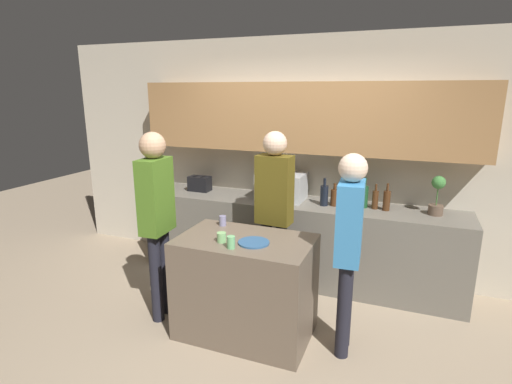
# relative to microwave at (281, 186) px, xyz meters

# --- Properties ---
(ground_plane) EXTENTS (14.00, 14.00, 0.00)m
(ground_plane) POSITION_rel_microwave_xyz_m (0.19, -1.43, -1.06)
(ground_plane) COLOR gray
(back_wall) EXTENTS (6.40, 0.40, 2.70)m
(back_wall) POSITION_rel_microwave_xyz_m (0.19, 0.23, 0.47)
(back_wall) COLOR beige
(back_wall) RESTS_ON ground_plane
(back_counter) EXTENTS (3.60, 0.62, 0.91)m
(back_counter) POSITION_rel_microwave_xyz_m (0.19, -0.04, -0.61)
(back_counter) COLOR #6B665B
(back_counter) RESTS_ON ground_plane
(kitchen_island) EXTENTS (1.14, 0.71, 0.89)m
(kitchen_island) POSITION_rel_microwave_xyz_m (0.09, -1.25, -0.62)
(kitchen_island) COLOR brown
(kitchen_island) RESTS_ON ground_plane
(microwave) EXTENTS (0.52, 0.39, 0.30)m
(microwave) POSITION_rel_microwave_xyz_m (0.00, 0.00, 0.00)
(microwave) COLOR #B7BABC
(microwave) RESTS_ON back_counter
(toaster) EXTENTS (0.26, 0.16, 0.18)m
(toaster) POSITION_rel_microwave_xyz_m (-1.05, 0.00, -0.06)
(toaster) COLOR black
(toaster) RESTS_ON back_counter
(potted_plant) EXTENTS (0.14, 0.14, 0.39)m
(potted_plant) POSITION_rel_microwave_xyz_m (1.61, 0.00, 0.05)
(potted_plant) COLOR brown
(potted_plant) RESTS_ON back_counter
(bottle_0) EXTENTS (0.09, 0.09, 0.30)m
(bottle_0) POSITION_rel_microwave_xyz_m (0.51, -0.08, -0.04)
(bottle_0) COLOR black
(bottle_0) RESTS_ON back_counter
(bottle_1) EXTENTS (0.08, 0.08, 0.24)m
(bottle_1) POSITION_rel_microwave_xyz_m (0.61, -0.05, -0.06)
(bottle_1) COLOR #472814
(bottle_1) RESTS_ON back_counter
(bottle_2) EXTENTS (0.07, 0.07, 0.28)m
(bottle_2) POSITION_rel_microwave_xyz_m (0.70, 0.00, -0.04)
(bottle_2) COLOR #194723
(bottle_2) RESTS_ON back_counter
(bottle_3) EXTENTS (0.08, 0.08, 0.23)m
(bottle_3) POSITION_rel_microwave_xyz_m (0.83, 0.02, -0.06)
(bottle_3) COLOR #194723
(bottle_3) RESTS_ON back_counter
(bottle_4) EXTENTS (0.08, 0.08, 0.32)m
(bottle_4) POSITION_rel_microwave_xyz_m (0.91, 0.01, -0.03)
(bottle_4) COLOR #194723
(bottle_4) RESTS_ON back_counter
(bottle_5) EXTENTS (0.06, 0.06, 0.26)m
(bottle_5) POSITION_rel_microwave_xyz_m (1.03, -0.00, -0.05)
(bottle_5) COLOR #472814
(bottle_5) RESTS_ON back_counter
(bottle_6) EXTENTS (0.07, 0.07, 0.29)m
(bottle_6) POSITION_rel_microwave_xyz_m (1.14, -0.02, -0.04)
(bottle_6) COLOR #472814
(bottle_6) RESTS_ON back_counter
(plate_on_island) EXTENTS (0.26, 0.26, 0.01)m
(plate_on_island) POSITION_rel_microwave_xyz_m (0.19, -1.32, -0.16)
(plate_on_island) COLOR #2D5684
(plate_on_island) RESTS_ON kitchen_island
(cup_0) EXTENTS (0.07, 0.07, 0.10)m
(cup_0) POSITION_rel_microwave_xyz_m (0.06, -1.48, -0.12)
(cup_0) COLOR #6DB876
(cup_0) RESTS_ON kitchen_island
(cup_1) EXTENTS (0.08, 0.08, 0.08)m
(cup_1) POSITION_rel_microwave_xyz_m (-0.07, -1.39, -0.13)
(cup_1) COLOR #82BE75
(cup_1) RESTS_ON kitchen_island
(cup_2) EXTENTS (0.07, 0.07, 0.09)m
(cup_2) POSITION_rel_microwave_xyz_m (-0.24, -1.01, -0.12)
(cup_2) COLOR gray
(cup_2) RESTS_ON kitchen_island
(person_left) EXTENTS (0.23, 0.35, 1.77)m
(person_left) POSITION_rel_microwave_xyz_m (-0.76, -1.29, 0.00)
(person_left) COLOR black
(person_left) RESTS_ON ground_plane
(person_center) EXTENTS (0.35, 0.23, 1.75)m
(person_center) POSITION_rel_microwave_xyz_m (0.13, -0.64, -0.01)
(person_center) COLOR black
(person_center) RESTS_ON ground_plane
(person_right) EXTENTS (0.22, 0.35, 1.66)m
(person_right) POSITION_rel_microwave_xyz_m (0.94, -1.19, -0.07)
(person_right) COLOR black
(person_right) RESTS_ON ground_plane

